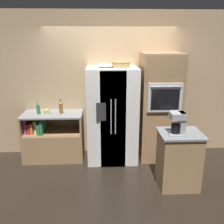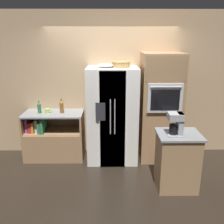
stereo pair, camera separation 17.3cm
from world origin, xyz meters
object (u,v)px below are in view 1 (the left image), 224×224
(refrigerator, at_px, (112,115))
(coffee_maker, at_px, (178,122))
(wicker_basket, at_px, (121,64))
(mug, at_px, (47,112))
(wall_oven, at_px, (160,107))
(bottle_tall, at_px, (38,108))
(bottle_short, at_px, (61,107))
(fruit_bowl, at_px, (105,65))

(refrigerator, relative_size, coffee_maker, 5.18)
(wicker_basket, height_order, coffee_maker, wicker_basket)
(refrigerator, bearing_deg, mug, 177.00)
(wall_oven, height_order, mug, wall_oven)
(coffee_maker, bearing_deg, wicker_basket, 125.59)
(refrigerator, distance_m, wicker_basket, 0.97)
(coffee_maker, bearing_deg, refrigerator, 131.45)
(bottle_tall, relative_size, bottle_short, 0.88)
(refrigerator, relative_size, wall_oven, 0.88)
(fruit_bowl, bearing_deg, bottle_short, 174.84)
(fruit_bowl, bearing_deg, mug, 177.28)
(refrigerator, distance_m, bottle_short, 0.98)
(fruit_bowl, bearing_deg, refrigerator, -5.56)
(wicker_basket, bearing_deg, bottle_tall, 178.51)
(bottle_short, bearing_deg, fruit_bowl, -5.16)
(bottle_short, bearing_deg, wall_oven, -1.25)
(wall_oven, distance_m, coffee_maker, 1.10)
(fruit_bowl, height_order, bottle_short, fruit_bowl)
(bottle_tall, distance_m, mug, 0.17)
(fruit_bowl, xyz_separation_m, bottle_short, (-0.84, 0.08, -0.78))
(wall_oven, bearing_deg, refrigerator, -177.05)
(wall_oven, height_order, wicker_basket, wall_oven)
(bottle_tall, relative_size, coffee_maker, 0.70)
(refrigerator, xyz_separation_m, bottle_tall, (-1.39, 0.07, 0.13))
(bottle_short, xyz_separation_m, mug, (-0.26, -0.02, -0.08))
(coffee_maker, bearing_deg, bottle_tall, 154.16)
(wicker_basket, bearing_deg, refrigerator, -169.63)
(wicker_basket, xyz_separation_m, bottle_tall, (-1.54, 0.04, -0.82))
(refrigerator, xyz_separation_m, wicker_basket, (0.16, 0.03, 0.95))
(refrigerator, distance_m, fruit_bowl, 0.94)
(wall_oven, relative_size, mug, 15.76)
(refrigerator, relative_size, bottle_tall, 7.40)
(refrigerator, distance_m, coffee_maker, 1.42)
(mug, xyz_separation_m, coffee_maker, (2.16, -1.12, 0.13))
(wicker_basket, distance_m, mug, 1.64)
(coffee_maker, bearing_deg, wall_oven, 90.89)
(refrigerator, height_order, wicker_basket, wicker_basket)
(coffee_maker, bearing_deg, bottle_short, 148.96)
(refrigerator, bearing_deg, wall_oven, 2.95)
(wall_oven, relative_size, wicker_basket, 6.01)
(refrigerator, bearing_deg, bottle_short, 174.79)
(wall_oven, bearing_deg, mug, 179.54)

